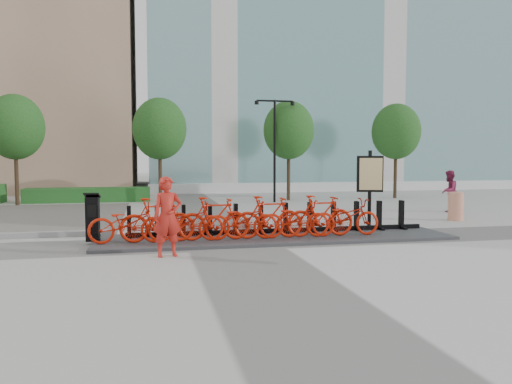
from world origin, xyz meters
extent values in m
plane|color=#B2B2B2|center=(0.00, 0.00, 0.00)|extent=(120.00, 120.00, 0.00)
cube|color=teal|center=(14.00, 26.00, 12.00)|extent=(32.00, 16.00, 24.00)
cube|color=#2C6A30|center=(-5.00, 13.20, 0.35)|extent=(6.00, 1.20, 0.70)
cylinder|color=#443224|center=(-8.00, 12.00, 1.50)|extent=(0.18, 0.18, 3.00)
ellipsoid|color=#10430E|center=(-8.00, 12.00, 3.60)|extent=(2.60, 2.60, 2.99)
cylinder|color=#443224|center=(-1.50, 12.00, 1.50)|extent=(0.18, 0.18, 3.00)
ellipsoid|color=#10430E|center=(-1.50, 12.00, 3.60)|extent=(2.60, 2.60, 2.99)
cylinder|color=#443224|center=(5.00, 12.00, 1.50)|extent=(0.18, 0.18, 3.00)
ellipsoid|color=#10430E|center=(5.00, 12.00, 3.60)|extent=(2.60, 2.60, 2.99)
cylinder|color=#443224|center=(11.00, 12.00, 1.50)|extent=(0.18, 0.18, 3.00)
ellipsoid|color=#10430E|center=(11.00, 12.00, 3.60)|extent=(2.60, 2.60, 2.99)
cylinder|color=black|center=(4.00, 11.00, 2.50)|extent=(0.12, 0.12, 5.00)
cube|color=black|center=(3.55, 11.00, 4.95)|extent=(0.90, 0.08, 0.08)
cube|color=black|center=(4.45, 11.00, 4.95)|extent=(0.90, 0.08, 0.08)
cylinder|color=black|center=(3.10, 11.00, 4.85)|extent=(0.20, 0.20, 0.18)
cylinder|color=black|center=(4.90, 11.00, 4.85)|extent=(0.20, 0.20, 0.18)
cube|color=#3B3B3F|center=(1.30, 0.30, 0.04)|extent=(9.60, 2.40, 0.08)
imported|color=#B91905|center=(-2.60, -0.05, 0.59)|extent=(1.92, 0.67, 1.01)
imported|color=#B91905|center=(-1.88, -0.05, 0.64)|extent=(1.87, 0.53, 1.12)
imported|color=#B91905|center=(-1.16, -0.05, 0.59)|extent=(1.92, 0.67, 1.01)
imported|color=#B91905|center=(-0.44, -0.05, 0.64)|extent=(1.87, 0.53, 1.12)
imported|color=#B91905|center=(0.28, -0.05, 0.59)|extent=(1.92, 0.67, 1.01)
imported|color=#B91905|center=(1.00, -0.05, 0.64)|extent=(1.87, 0.53, 1.12)
imported|color=#B91905|center=(1.72, -0.05, 0.59)|extent=(1.92, 0.67, 1.01)
imported|color=#B91905|center=(2.44, -0.05, 0.64)|extent=(1.87, 0.53, 1.12)
imported|color=#B91905|center=(3.16, -0.05, 0.59)|extent=(1.92, 0.67, 1.01)
cube|color=black|center=(-3.48, 0.47, 0.65)|extent=(0.34, 0.30, 1.13)
cube|color=black|center=(-3.48, 0.47, 1.25)|extent=(0.41, 0.36, 0.15)
cube|color=black|center=(-3.48, 0.33, 0.87)|extent=(0.23, 0.04, 0.32)
imported|color=red|center=(-1.68, -1.53, 0.90)|extent=(0.72, 0.55, 1.79)
imported|color=maroon|center=(9.85, 5.31, 0.84)|extent=(1.04, 1.01, 1.69)
cylinder|color=#F35014|center=(8.47, 2.79, 0.50)|extent=(0.52, 0.52, 0.99)
cylinder|color=black|center=(4.54, 1.39, 1.21)|extent=(0.11, 0.11, 2.42)
cube|color=black|center=(4.54, 1.39, 1.71)|extent=(0.79, 0.34, 1.10)
cube|color=#F1D188|center=(4.54, 1.32, 1.71)|extent=(0.66, 0.22, 0.97)
camera|label=1|loc=(-2.10, -12.74, 2.22)|focal=35.00mm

